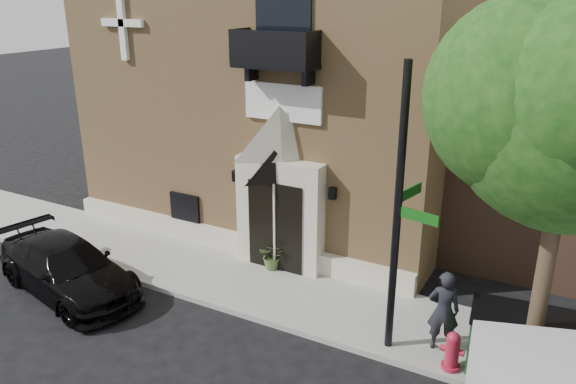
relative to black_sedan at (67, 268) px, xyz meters
name	(u,v)px	position (x,y,z in m)	size (l,w,h in m)	color
ground	(261,324)	(5.37, 1.13, -0.72)	(120.00, 120.00, 0.00)	black
sidewalk	(324,303)	(6.37, 2.63, -0.64)	(42.00, 3.00, 0.15)	gray
church	(302,81)	(2.39, 9.08, 3.92)	(12.20, 11.01, 9.30)	tan
street_tree_left	(575,109)	(11.40, 1.47, 5.15)	(4.97, 4.38, 7.77)	#38281C
black_sedan	(67,268)	(0.00, 0.00, 0.00)	(2.01, 4.94, 1.43)	black
street_sign	(399,214)	(8.49, 1.62, 2.64)	(1.00, 1.13, 6.37)	black
fire_hydrant	(452,351)	(9.90, 1.44, -0.13)	(0.51, 0.40, 0.89)	#A51932
dumpster	(521,342)	(11.15, 2.05, 0.12)	(2.20, 1.41, 1.36)	#103C16
planter	(273,256)	(4.31, 3.55, -0.16)	(0.73, 0.63, 0.81)	#4F6C34
pedestrian_near	(443,311)	(9.52, 2.06, 0.39)	(0.70, 0.46, 1.91)	black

